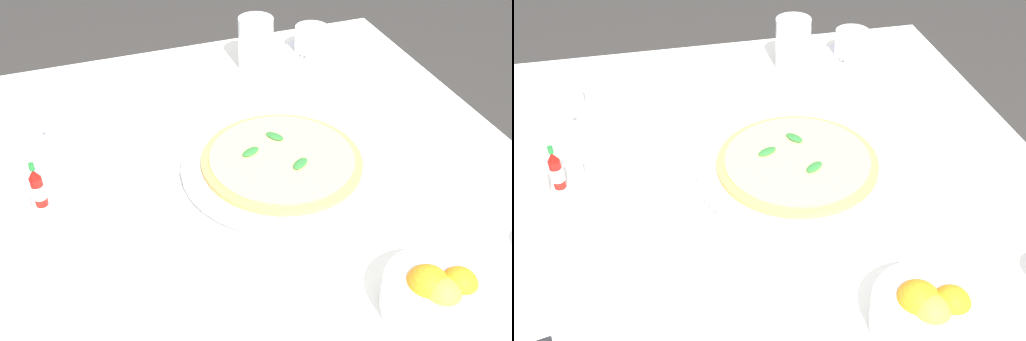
% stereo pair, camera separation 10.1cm
% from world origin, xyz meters
% --- Properties ---
extents(dining_table, '(1.07, 1.07, 0.75)m').
position_xyz_m(dining_table, '(0.00, 0.00, 0.61)').
color(dining_table, white).
rests_on(dining_table, ground_plane).
extents(pizza_plate, '(0.34, 0.34, 0.02)m').
position_xyz_m(pizza_plate, '(0.10, 0.02, 0.76)').
color(pizza_plate, white).
rests_on(pizza_plate, dining_table).
extents(pizza, '(0.28, 0.28, 0.02)m').
position_xyz_m(pizza, '(0.10, 0.02, 0.77)').
color(pizza, tan).
rests_on(pizza, pizza_plate).
extents(coffee_cup_center_back, '(0.13, 0.13, 0.06)m').
position_xyz_m(coffee_cup_center_back, '(0.33, 0.40, 0.78)').
color(coffee_cup_center_back, white).
rests_on(coffee_cup_center_back, dining_table).
extents(coffee_cup_far_right, '(0.13, 0.13, 0.07)m').
position_xyz_m(coffee_cup_far_right, '(-0.30, 0.30, 0.78)').
color(coffee_cup_far_right, white).
rests_on(coffee_cup_far_right, dining_table).
extents(water_glass_right_edge, '(0.08, 0.08, 0.11)m').
position_xyz_m(water_glass_right_edge, '(0.18, 0.38, 0.80)').
color(water_glass_right_edge, white).
rests_on(water_glass_right_edge, dining_table).
extents(citrus_bowl, '(0.15, 0.15, 0.07)m').
position_xyz_m(citrus_bowl, '(0.18, -0.33, 0.78)').
color(citrus_bowl, white).
rests_on(citrus_bowl, dining_table).
extents(hot_sauce_bottle, '(0.02, 0.02, 0.08)m').
position_xyz_m(hot_sauce_bottle, '(-0.30, 0.07, 0.78)').
color(hot_sauce_bottle, '#B7140F').
rests_on(hot_sauce_bottle, dining_table).
extents(salt_shaker, '(0.03, 0.03, 0.06)m').
position_xyz_m(salt_shaker, '(-0.27, 0.08, 0.77)').
color(salt_shaker, white).
rests_on(salt_shaker, dining_table).
extents(pepper_shaker, '(0.03, 0.03, 0.06)m').
position_xyz_m(pepper_shaker, '(-0.32, 0.06, 0.77)').
color(pepper_shaker, white).
rests_on(pepper_shaker, dining_table).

